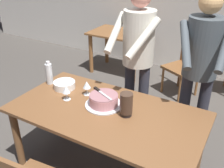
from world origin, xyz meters
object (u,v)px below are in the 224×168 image
at_px(wine_glass_far, 66,90).
at_px(hurricane_lamp, 126,104).
at_px(plate_stack, 64,85).
at_px(wine_glass_near, 87,85).
at_px(water_bottle, 49,73).
at_px(person_standing_beside, 201,63).
at_px(background_chair_0, 185,63).
at_px(person_cutting_cake, 138,52).
at_px(cake_on_platter, 104,100).
at_px(main_dining_table, 106,120).
at_px(cake_knife, 99,91).
at_px(background_table, 119,41).

height_order(wine_glass_far, hurricane_lamp, hurricane_lamp).
bearing_deg(plate_stack, wine_glass_near, 0.58).
relative_size(water_bottle, person_standing_beside, 0.15).
distance_m(plate_stack, hurricane_lamp, 0.78).
bearing_deg(background_chair_0, person_standing_beside, -71.76).
relative_size(plate_stack, person_cutting_cake, 0.13).
bearing_deg(person_standing_beside, cake_on_platter, -136.98).
xyz_separation_m(person_cutting_cake, background_chair_0, (0.18, 1.37, -0.58)).
height_order(wine_glass_far, person_cutting_cake, person_cutting_cake).
bearing_deg(person_cutting_cake, wine_glass_near, -119.73).
bearing_deg(cake_on_platter, wine_glass_far, -166.47).
bearing_deg(hurricane_lamp, wine_glass_near, 165.38).
height_order(hurricane_lamp, person_standing_beside, person_standing_beside).
distance_m(wine_glass_far, hurricane_lamp, 0.60).
bearing_deg(cake_on_platter, main_dining_table, -45.83).
height_order(cake_knife, background_table, cake_knife).
height_order(cake_knife, hurricane_lamp, hurricane_lamp).
distance_m(cake_knife, person_standing_beside, 0.97).
bearing_deg(hurricane_lamp, person_cutting_cake, 107.51).
bearing_deg(water_bottle, person_standing_beside, 21.08).
bearing_deg(wine_glass_near, plate_stack, -179.42).
bearing_deg(cake_knife, water_bottle, 174.79).
relative_size(cake_on_platter, person_standing_beside, 0.20).
xyz_separation_m(cake_on_platter, wine_glass_near, (-0.24, 0.09, 0.05)).
bearing_deg(person_cutting_cake, plate_stack, -138.10).
height_order(hurricane_lamp, background_table, hurricane_lamp).
relative_size(hurricane_lamp, background_table, 0.21).
bearing_deg(plate_stack, main_dining_table, -14.42).
bearing_deg(plate_stack, wine_glass_far, -45.46).
relative_size(plate_stack, water_bottle, 0.88).
relative_size(cake_knife, wine_glass_near, 1.77).
relative_size(cake_on_platter, wine_glass_far, 2.36).
bearing_deg(wine_glass_near, water_bottle, 179.75).
bearing_deg(wine_glass_far, person_cutting_cake, 59.47).
relative_size(main_dining_table, hurricane_lamp, 8.12).
bearing_deg(wine_glass_far, cake_on_platter, 13.53).
relative_size(main_dining_table, wine_glass_near, 11.85).
distance_m(cake_on_platter, cake_knife, 0.10).
relative_size(cake_on_platter, person_cutting_cake, 0.20).
bearing_deg(background_table, person_standing_beside, -42.49).
xyz_separation_m(cake_on_platter, cake_knife, (-0.07, 0.03, 0.06)).
bearing_deg(person_standing_beside, person_cutting_cake, -177.22).
relative_size(wine_glass_far, person_standing_beside, 0.08).
xyz_separation_m(person_standing_beside, background_chair_0, (-0.44, 1.34, -0.58)).
bearing_deg(wine_glass_far, background_chair_0, 74.16).
bearing_deg(plate_stack, cake_knife, -6.82).
height_order(plate_stack, person_standing_beside, person_standing_beside).
xyz_separation_m(main_dining_table, background_chair_0, (0.16, 2.03, -0.16)).
bearing_deg(background_chair_0, cake_on_platter, -96.61).
relative_size(water_bottle, background_table, 0.25).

